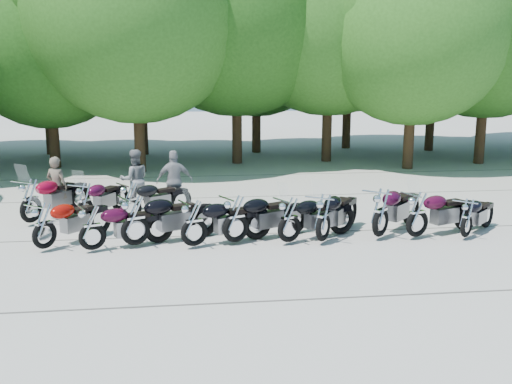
{
  "coord_description": "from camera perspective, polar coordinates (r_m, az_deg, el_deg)",
  "views": [
    {
      "loc": [
        -1.75,
        -13.19,
        4.19
      ],
      "look_at": [
        0.0,
        1.5,
        1.1
      ],
      "focal_mm": 42.0,
      "sensor_mm": 36.0,
      "label": 1
    }
  ],
  "objects": [
    {
      "name": "motorcycle_4",
      "position": [
        14.29,
        -1.95,
        -2.43
      ],
      "size": [
        2.48,
        1.72,
        1.36
      ],
      "primitive_type": null,
      "rotation": [
        0.0,
        0.0,
        2.03
      ],
      "color": "black",
      "rests_on": "ground"
    },
    {
      "name": "tree_2",
      "position": [
        26.63,
        -19.28,
        13.58
      ],
      "size": [
        7.31,
        7.31,
        8.97
      ],
      "color": "#3A2614",
      "rests_on": "ground"
    },
    {
      "name": "tree_4",
      "position": [
        26.49,
        -1.9,
        17.09
      ],
      "size": [
        9.13,
        9.13,
        11.2
      ],
      "color": "#3A2614",
      "rests_on": "ground"
    },
    {
      "name": "ground",
      "position": [
        13.95,
        0.73,
        -5.68
      ],
      "size": [
        90.0,
        90.0,
        0.0
      ],
      "primitive_type": "plane",
      "color": "gray",
      "rests_on": "ground"
    },
    {
      "name": "tree_13",
      "position": [
        31.86,
        8.89,
        14.99
      ],
      "size": [
        8.31,
        8.31,
        10.2
      ],
      "color": "#3A2614",
      "rests_on": "ground"
    },
    {
      "name": "motorcycle_8",
      "position": [
        15.26,
        15.14,
        -1.94
      ],
      "size": [
        2.48,
        1.57,
        1.35
      ],
      "primitive_type": null,
      "rotation": [
        0.0,
        0.0,
        1.96
      ],
      "color": "#36071D",
      "rests_on": "ground"
    },
    {
      "name": "motorcycle_1",
      "position": [
        14.2,
        -15.36,
        -3.15
      ],
      "size": [
        2.32,
        1.47,
        1.26
      ],
      "primitive_type": null,
      "rotation": [
        0.0,
        0.0,
        1.96
      ],
      "color": "#33071D",
      "rests_on": "ground"
    },
    {
      "name": "motorcycle_11",
      "position": [
        16.86,
        -16.01,
        -0.84
      ],
      "size": [
        1.69,
        2.3,
        1.27
      ],
      "primitive_type": null,
      "rotation": [
        0.0,
        0.0,
        2.63
      ],
      "color": "#400826",
      "rests_on": "ground"
    },
    {
      "name": "motorcycle_10",
      "position": [
        17.17,
        -20.71,
        -0.66
      ],
      "size": [
        2.04,
        2.52,
        1.42
      ],
      "primitive_type": null,
      "rotation": [
        0.0,
        0.0,
        2.55
      ],
      "color": "maroon",
      "rests_on": "ground"
    },
    {
      "name": "motorcycle_3",
      "position": [
        14.06,
        -5.93,
        -2.82
      ],
      "size": [
        2.42,
        1.5,
        1.31
      ],
      "primitive_type": null,
      "rotation": [
        0.0,
        0.0,
        1.94
      ],
      "color": "black",
      "rests_on": "ground"
    },
    {
      "name": "tree_10",
      "position": [
        30.89,
        -19.6,
        13.86
      ],
      "size": [
        7.78,
        7.78,
        9.55
      ],
      "color": "#3A2614",
      "rests_on": "ground"
    },
    {
      "name": "motorcycle_6",
      "position": [
        14.46,
        6.43,
        -2.31
      ],
      "size": [
        2.03,
        2.39,
        1.37
      ],
      "primitive_type": null,
      "rotation": [
        0.0,
        0.0,
        2.51
      ],
      "color": "black",
      "rests_on": "ground"
    },
    {
      "name": "rider_0",
      "position": [
        17.92,
        -18.44,
        0.5
      ],
      "size": [
        0.74,
        0.63,
        1.73
      ],
      "primitive_type": "imported",
      "rotation": [
        0.0,
        0.0,
        2.73
      ],
      "color": "brown",
      "rests_on": "ground"
    },
    {
      "name": "motorcycle_12",
      "position": [
        16.71,
        -11.85,
        -0.76
      ],
      "size": [
        2.23,
        1.79,
        1.26
      ],
      "primitive_type": null,
      "rotation": [
        0.0,
        0.0,
        2.16
      ],
      "color": "black",
      "rests_on": "ground"
    },
    {
      "name": "motorcycle_9",
      "position": [
        15.65,
        19.45,
        -2.25
      ],
      "size": [
        1.9,
        1.85,
        1.15
      ],
      "primitive_type": null,
      "rotation": [
        0.0,
        0.0,
        2.33
      ],
      "color": "black",
      "rests_on": "ground"
    },
    {
      "name": "tree_7",
      "position": [
        28.21,
        21.37,
        15.5
      ],
      "size": [
        8.79,
        8.79,
        10.79
      ],
      "color": "#3A2614",
      "rests_on": "ground"
    },
    {
      "name": "tree_14",
      "position": [
        31.85,
        16.72,
        14.27
      ],
      "size": [
        8.02,
        8.02,
        9.84
      ],
      "color": "#3A2614",
      "rests_on": "ground"
    },
    {
      "name": "motorcycle_5",
      "position": [
        14.32,
        3.21,
        -2.52
      ],
      "size": [
        2.38,
        1.67,
        1.31
      ],
      "primitive_type": null,
      "rotation": [
        0.0,
        0.0,
        2.04
      ],
      "color": "black",
      "rests_on": "ground"
    },
    {
      "name": "tree_12",
      "position": [
        29.91,
        0.03,
        14.74
      ],
      "size": [
        7.88,
        7.88,
        9.67
      ],
      "color": "#3A2614",
      "rests_on": "ground"
    },
    {
      "name": "tree_6",
      "position": [
        25.8,
        14.88,
        15.03
      ],
      "size": [
        8.0,
        8.0,
        9.82
      ],
      "color": "#3A2614",
      "rests_on": "ground"
    },
    {
      "name": "motorcycle_7",
      "position": [
        15.05,
        11.8,
        -1.79
      ],
      "size": [
        2.33,
        2.36,
        1.44
      ],
      "primitive_type": null,
      "rotation": [
        0.0,
        0.0,
        2.37
      ],
      "color": "#2F061E",
      "rests_on": "ground"
    },
    {
      "name": "rider_2",
      "position": [
        17.79,
        -7.75,
        1.06
      ],
      "size": [
        1.09,
        0.52,
        1.82
      ],
      "primitive_type": "imported",
      "rotation": [
        0.0,
        0.0,
        3.21
      ],
      "color": "gray",
      "rests_on": "ground"
    },
    {
      "name": "tree_5",
      "position": [
        27.25,
        7.03,
        16.73
      ],
      "size": [
        9.04,
        9.04,
        11.1
      ],
      "color": "#3A2614",
      "rests_on": "ground"
    },
    {
      "name": "tree_11",
      "position": [
        29.71,
        -11.01,
        14.11
      ],
      "size": [
        7.56,
        7.56,
        9.28
      ],
      "color": "#3A2614",
      "rests_on": "ground"
    },
    {
      "name": "motorcycle_0",
      "position": [
        14.64,
        -19.56,
        -2.91
      ],
      "size": [
        2.01,
        2.19,
        1.29
      ],
      "primitive_type": null,
      "rotation": [
        0.0,
        0.0,
        2.44
      ],
      "color": "#930C05",
      "rests_on": "ground"
    },
    {
      "name": "motorcycle_2",
      "position": [
        14.31,
        -11.44,
        -2.52
      ],
      "size": [
        2.59,
        1.76,
        1.42
      ],
      "primitive_type": null,
      "rotation": [
        0.0,
        0.0,
        2.01
      ],
      "color": "black",
      "rests_on": "ground"
    },
    {
      "name": "tree_3",
      "position": [
        24.59,
        -11.5,
        16.55
      ],
      "size": [
        8.7,
        8.7,
        10.67
      ],
      "color": "#3A2614",
      "rests_on": "ground"
    },
    {
      "name": "rider_1",
      "position": [
        18.21,
        -11.48,
        1.17
      ],
      "size": [
        1.02,
        0.88,
        1.81
      ],
      "primitive_type": "imported",
      "rotation": [
        0.0,
        0.0,
        3.39
      ],
      "color": "gray",
      "rests_on": "ground"
    }
  ]
}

